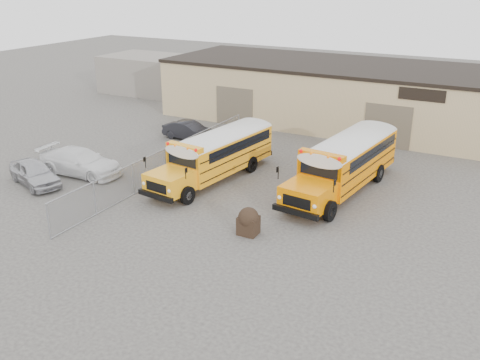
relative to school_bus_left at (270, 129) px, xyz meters
The scene contains 10 objects.
ground 10.58m from the school_bus_left, 75.47° to the right, with size 120.00×120.00×0.00m, color #403D3B.
warehouse 10.24m from the school_bus_left, 75.12° to the left, with size 30.20×10.20×4.67m.
chainlink_fence 7.92m from the school_bus_left, 115.35° to the right, with size 0.07×18.07×1.81m.
distant_building_left 22.73m from the school_bus_left, 148.50° to the left, with size 8.00×6.00×3.60m, color gray.
school_bus_left is the anchor object (origin of this frame).
school_bus_right 7.51m from the school_bus_left, 18.03° to the left, with size 3.74×10.46×3.00m.
tarp_bundle 12.17m from the school_bus_left, 69.16° to the right, with size 0.98×0.98×1.33m.
car_silver 14.92m from the school_bus_left, 128.57° to the right, with size 1.69×4.19×1.43m, color #B4B4B9.
car_white 12.31m from the school_bus_left, 132.02° to the right, with size 2.16×5.31×1.54m, color white.
car_dark 6.47m from the school_bus_left, behind, with size 1.40×4.02×1.33m, color black.
Camera 1 is at (11.95, -20.99, 11.44)m, focal length 40.00 mm.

